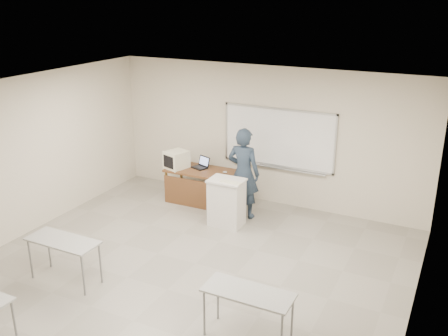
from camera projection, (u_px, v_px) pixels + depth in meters
The scene contains 10 objects.
floor at pixel (167, 290), 7.84m from camera, with size 7.00×8.00×0.01m, color gray.
whiteboard at pixel (278, 139), 10.56m from camera, with size 2.48×0.10×1.31m.
student_desks at pixel (109, 297), 6.47m from camera, with size 4.40×2.20×0.73m.
instructor_desk at pixel (199, 180), 10.85m from camera, with size 1.54×0.77×0.75m.
podium at pixel (227, 202), 9.86m from camera, with size 0.69×0.50×0.96m.
crt_monitor at pixel (177, 160), 10.94m from camera, with size 0.42×0.47×0.40m.
laptop at pixel (201, 165), 11.02m from camera, with size 0.32×0.30×0.24m.
mouse at pixel (225, 172), 10.68m from camera, with size 0.10×0.07×0.04m, color #A8A9B0.
keyboard at pixel (231, 182), 9.54m from camera, with size 0.42×0.14×0.02m, color beige.
presenter at pixel (243, 173), 10.11m from camera, with size 0.69×0.45×1.89m, color black.
Camera 1 is at (3.82, -5.64, 4.41)m, focal length 40.00 mm.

